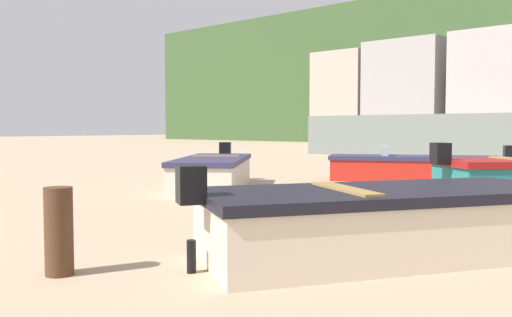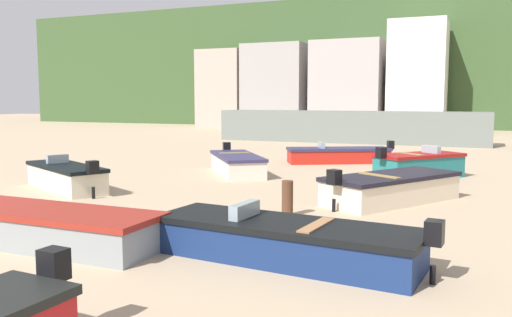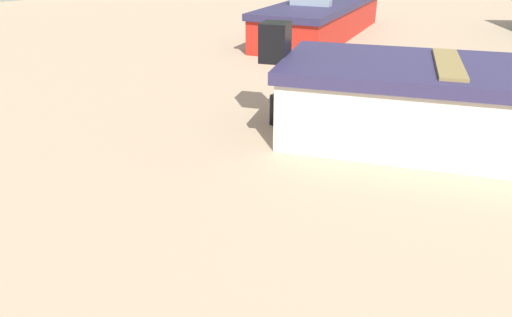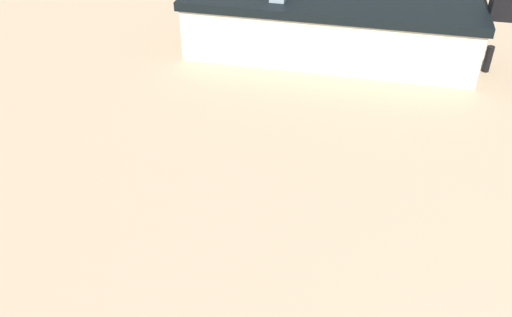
{
  "view_description": "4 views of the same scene",
  "coord_description": "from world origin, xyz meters",
  "px_view_note": "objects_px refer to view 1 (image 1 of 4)",
  "views": [
    {
      "loc": [
        12.44,
        2.97,
        1.54
      ],
      "look_at": [
        5.76,
        10.58,
        0.96
      ],
      "focal_mm": 38.2,
      "sensor_mm": 36.0,
      "label": 1
    },
    {
      "loc": [
        11.7,
        -6.93,
        2.98
      ],
      "look_at": [
        4.17,
        10.95,
        0.84
      ],
      "focal_mm": 37.37,
      "sensor_mm": 36.0,
      "label": 2
    },
    {
      "loc": [
        -1.7,
        10.45,
        1.86
      ],
      "look_at": [
        -0.07,
        12.63,
        0.58
      ],
      "focal_mm": 32.46,
      "sensor_mm": 36.0,
      "label": 3
    },
    {
      "loc": [
        -3.63,
        -0.12,
        3.4
      ],
      "look_at": [
        -2.78,
        3.45,
        0.79
      ],
      "focal_mm": 38.86,
      "sensor_mm": 36.0,
      "label": 4
    }
  ],
  "objects_px": {
    "boat_cream_5": "(213,173)",
    "mooring_post_near_water": "(59,231)",
    "boat_cream_9": "(384,222)",
    "boat_red_7": "(415,168)"
  },
  "relations": [
    {
      "from": "boat_cream_5",
      "to": "mooring_post_near_water",
      "type": "bearing_deg",
      "value": 87.66
    },
    {
      "from": "boat_cream_9",
      "to": "mooring_post_near_water",
      "type": "bearing_deg",
      "value": -95.29
    },
    {
      "from": "boat_red_7",
      "to": "boat_cream_9",
      "type": "height_order",
      "value": "boat_cream_9"
    },
    {
      "from": "boat_cream_5",
      "to": "mooring_post_near_water",
      "type": "height_order",
      "value": "boat_cream_5"
    },
    {
      "from": "boat_cream_5",
      "to": "boat_cream_9",
      "type": "xyz_separation_m",
      "value": [
        6.69,
        -3.7,
        0.01
      ]
    },
    {
      "from": "boat_red_7",
      "to": "boat_cream_9",
      "type": "bearing_deg",
      "value": 174.79
    },
    {
      "from": "boat_red_7",
      "to": "mooring_post_near_water",
      "type": "distance_m",
      "value": 12.05
    },
    {
      "from": "boat_cream_9",
      "to": "mooring_post_near_water",
      "type": "relative_size",
      "value": 5.04
    },
    {
      "from": "boat_cream_9",
      "to": "mooring_post_near_water",
      "type": "height_order",
      "value": "boat_cream_9"
    },
    {
      "from": "boat_red_7",
      "to": "mooring_post_near_water",
      "type": "xyz_separation_m",
      "value": [
        1.65,
        -11.94,
        0.09
      ]
    }
  ]
}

